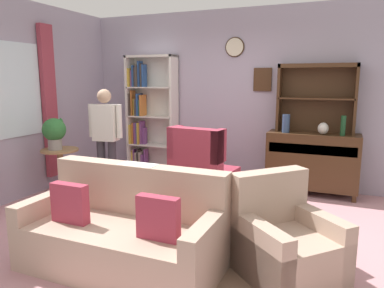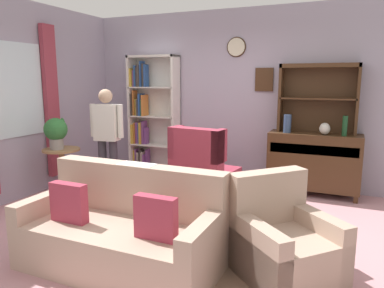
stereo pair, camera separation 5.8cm
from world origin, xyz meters
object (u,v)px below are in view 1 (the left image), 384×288
(sideboard_hutch, at_px, (317,89))
(plant_stand, at_px, (61,168))
(armchair_floral, at_px, (285,243))
(person_reading, at_px, (106,134))
(bookshelf, at_px, (148,117))
(vase_tall, at_px, (286,123))
(potted_plant_large, at_px, (54,131))
(vase_round, at_px, (323,128))
(bottle_wine, at_px, (343,126))
(wingback_chair, at_px, (202,173))
(book_stack, at_px, (178,191))
(couch_floral, at_px, (124,234))
(sideboard, at_px, (312,161))
(coffee_table, at_px, (173,200))

(sideboard_hutch, height_order, plant_stand, sideboard_hutch)
(armchair_floral, bearing_deg, person_reading, 155.23)
(bookshelf, distance_m, vase_tall, 2.42)
(vase_tall, xyz_separation_m, potted_plant_large, (-2.96, -1.53, -0.08))
(vase_round, distance_m, bottle_wine, 0.27)
(bottle_wine, bearing_deg, wingback_chair, -157.16)
(vase_round, bearing_deg, book_stack, -126.34)
(person_reading, bearing_deg, couch_floral, -50.66)
(armchair_floral, bearing_deg, sideboard_hutch, 89.42)
(couch_floral, bearing_deg, bookshelf, 115.31)
(bookshelf, relative_size, plant_stand, 2.93)
(couch_floral, distance_m, wingback_chair, 2.04)
(bottle_wine, xyz_separation_m, person_reading, (-3.17, -1.11, -0.15))
(sideboard, bearing_deg, person_reading, -156.65)
(vase_round, xyz_separation_m, armchair_floral, (-0.16, -2.41, -0.72))
(vase_round, height_order, coffee_table, vase_round)
(person_reading, height_order, coffee_table, person_reading)
(armchair_floral, bearing_deg, sideboard, 89.40)
(potted_plant_large, bearing_deg, bottle_wine, 22.16)
(armchair_floral, distance_m, person_reading, 3.10)
(plant_stand, height_order, potted_plant_large, potted_plant_large)
(couch_floral, xyz_separation_m, armchair_floral, (1.37, 0.42, -0.02))
(potted_plant_large, bearing_deg, person_reading, 35.97)
(potted_plant_large, distance_m, book_stack, 2.17)
(plant_stand, relative_size, person_reading, 0.46)
(vase_round, height_order, potted_plant_large, potted_plant_large)
(wingback_chair, bearing_deg, couch_floral, -89.39)
(sideboard, distance_m, sideboard_hutch, 1.06)
(wingback_chair, bearing_deg, plant_stand, -159.35)
(bookshelf, distance_m, sideboard, 2.85)
(vase_tall, xyz_separation_m, coffee_table, (-0.96, -1.89, -0.70))
(armchair_floral, bearing_deg, wingback_chair, 130.69)
(sideboard, relative_size, book_stack, 6.21)
(plant_stand, bearing_deg, bottle_wine, 21.72)
(sideboard_hutch, relative_size, book_stack, 5.26)
(plant_stand, height_order, coffee_table, plant_stand)
(person_reading, xyz_separation_m, coffee_table, (1.44, -0.77, -0.55))
(vase_tall, relative_size, plant_stand, 0.37)
(potted_plant_large, bearing_deg, vase_round, 23.95)
(vase_round, xyz_separation_m, potted_plant_large, (-3.48, -1.55, -0.03))
(vase_round, height_order, plant_stand, vase_round)
(sideboard, bearing_deg, potted_plant_large, -154.29)
(couch_floral, bearing_deg, potted_plant_large, 146.77)
(armchair_floral, xyz_separation_m, potted_plant_large, (-3.32, 0.86, 0.69))
(sideboard, bearing_deg, coffee_table, -124.38)
(vase_tall, bearing_deg, potted_plant_large, -152.63)
(bookshelf, xyz_separation_m, couch_floral, (1.41, -2.97, -0.72))
(wingback_chair, bearing_deg, sideboard, 30.94)
(couch_floral, xyz_separation_m, book_stack, (0.13, 0.92, 0.15))
(sideboard_hutch, bearing_deg, couch_floral, -115.01)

